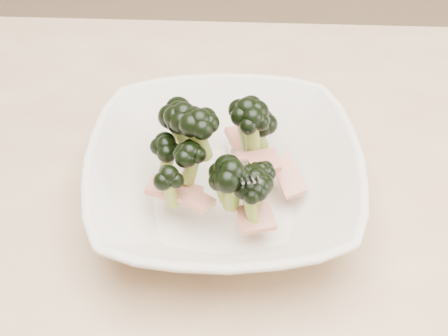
# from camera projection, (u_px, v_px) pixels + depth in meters

# --- Properties ---
(dining_table) EXTENTS (1.20, 0.80, 0.75)m
(dining_table) POSITION_uv_depth(u_px,v_px,m) (262.00, 294.00, 0.69)
(dining_table) COLOR tan
(dining_table) RESTS_ON ground
(broccoli_dish) EXTENTS (0.29, 0.29, 0.13)m
(broccoli_dish) POSITION_uv_depth(u_px,v_px,m) (223.00, 175.00, 0.63)
(broccoli_dish) COLOR beige
(broccoli_dish) RESTS_ON dining_table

